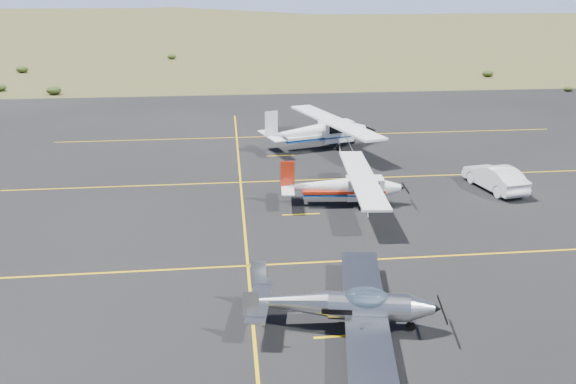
# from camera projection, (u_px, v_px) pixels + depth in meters

# --- Properties ---
(ground) EXTENTS (1600.00, 1600.00, 0.00)m
(ground) POSITION_uv_depth(u_px,v_px,m) (399.00, 281.00, 22.64)
(ground) COLOR #383D1C
(ground) RESTS_ON ground
(apron) EXTENTS (72.00, 72.00, 0.02)m
(apron) POSITION_uv_depth(u_px,v_px,m) (359.00, 216.00, 29.18)
(apron) COLOR black
(apron) RESTS_ON ground
(aircraft_low_wing) EXTENTS (6.51, 8.98, 1.94)m
(aircraft_low_wing) POSITION_uv_depth(u_px,v_px,m) (346.00, 305.00, 19.19)
(aircraft_low_wing) COLOR #BABDC1
(aircraft_low_wing) RESTS_ON apron
(aircraft_cessna) EXTENTS (5.94, 9.87, 2.49)m
(aircraft_cessna) POSITION_uv_depth(u_px,v_px,m) (343.00, 185.00, 30.30)
(aircraft_cessna) COLOR silver
(aircraft_cessna) RESTS_ON apron
(aircraft_plain) EXTENTS (8.18, 12.04, 3.07)m
(aircraft_plain) POSITION_uv_depth(u_px,v_px,m) (319.00, 130.00, 41.00)
(aircraft_plain) COLOR white
(aircraft_plain) RESTS_ON apron
(sedan) EXTENTS (2.33, 4.69, 1.48)m
(sedan) POSITION_uv_depth(u_px,v_px,m) (495.00, 177.00, 32.73)
(sedan) COLOR silver
(sedan) RESTS_ON apron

